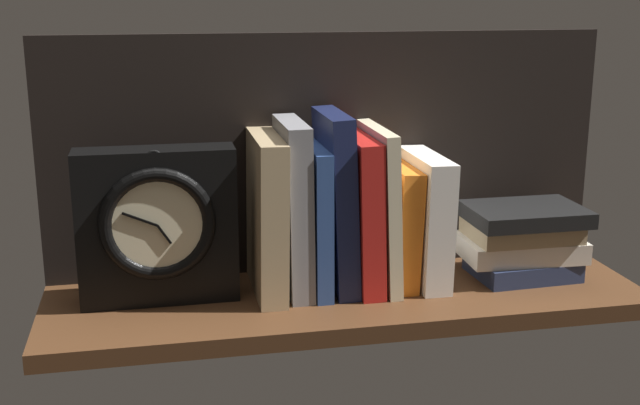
{
  "coord_description": "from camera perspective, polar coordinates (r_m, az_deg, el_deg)",
  "views": [
    {
      "loc": [
        -26.18,
        -107.2,
        42.62
      ],
      "look_at": [
        -3.26,
        3.19,
        12.8
      ],
      "focal_mm": 45.7,
      "sensor_mm": 36.0,
      "label": 1
    }
  ],
  "objects": [
    {
      "name": "book_cream_twain",
      "position": [
        1.19,
        4.18,
        -0.29
      ],
      "size": [
        2.97,
        16.4,
        23.45
      ],
      "primitive_type": "cube",
      "rotation": [
        0.0,
        -0.04,
        0.0
      ],
      "color": "beige",
      "rests_on": "ground_plane"
    },
    {
      "name": "book_gray_chess",
      "position": [
        1.16,
        -1.87,
        -0.31
      ],
      "size": [
        3.64,
        14.61,
        24.75
      ],
      "primitive_type": "cube",
      "rotation": [
        0.0,
        -0.01,
        0.0
      ],
      "color": "gray",
      "rests_on": "ground_plane"
    },
    {
      "name": "book_white_catcher",
      "position": [
        1.22,
        7.3,
        -1.1
      ],
      "size": [
        4.42,
        15.92,
        19.14
      ],
      "primitive_type": "cube",
      "rotation": [
        0.0,
        0.02,
        0.0
      ],
      "color": "silver",
      "rests_on": "ground_plane"
    },
    {
      "name": "book_red_requiem",
      "position": [
        1.18,
        2.8,
        -0.63
      ],
      "size": [
        4.02,
        16.22,
        22.34
      ],
      "primitive_type": "cube",
      "rotation": [
        0.0,
        -0.03,
        0.0
      ],
      "color": "red",
      "rests_on": "ground_plane"
    },
    {
      "name": "book_orange_pandolfini",
      "position": [
        1.21,
        5.49,
        -1.53
      ],
      "size": [
        3.92,
        13.52,
        17.79
      ],
      "primitive_type": "cube",
      "rotation": [
        0.0,
        0.04,
        0.0
      ],
      "color": "orange",
      "rests_on": "ground_plane"
    },
    {
      "name": "framed_clock",
      "position": [
        1.14,
        -11.3,
        -1.59
      ],
      "size": [
        21.67,
        7.39,
        22.02
      ],
      "color": "black",
      "rests_on": "ground_plane"
    },
    {
      "name": "book_blue_modern",
      "position": [
        1.17,
        -0.36,
        -1.09
      ],
      "size": [
        2.48,
        15.11,
        21.09
      ],
      "primitive_type": "cube",
      "rotation": [
        0.0,
        -0.01,
        0.0
      ],
      "color": "#2D4C8E",
      "rests_on": "ground_plane"
    },
    {
      "name": "book_tan_shortstories",
      "position": [
        1.16,
        -3.75,
        -0.89
      ],
      "size": [
        4.21,
        16.53,
        22.77
      ],
      "primitive_type": "cube",
      "rotation": [
        0.0,
        0.02,
        0.0
      ],
      "color": "tan",
      "rests_on": "ground_plane"
    },
    {
      "name": "book_stack_side",
      "position": [
        1.27,
        13.97,
        -2.55
      ],
      "size": [
        18.11,
        12.6,
        10.98
      ],
      "color": "#232D4C",
      "rests_on": "ground_plane"
    },
    {
      "name": "book_navy_bierce",
      "position": [
        1.17,
        1.11,
        0.09
      ],
      "size": [
        4.29,
        14.72,
        25.82
      ],
      "primitive_type": "cube",
      "rotation": [
        0.0,
        -0.04,
        0.0
      ],
      "color": "#192147",
      "rests_on": "ground_plane"
    },
    {
      "name": "ground_plane",
      "position": [
        1.19,
        1.87,
        -6.87
      ],
      "size": [
        85.84,
        25.3,
        2.5
      ],
      "primitive_type": "cube",
      "color": "#4C2D19"
    },
    {
      "name": "back_panel",
      "position": [
        1.25,
        0.64,
        3.48
      ],
      "size": [
        85.84,
        1.2,
        36.3
      ],
      "primitive_type": "cube",
      "color": "black",
      "rests_on": "ground_plane"
    }
  ]
}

